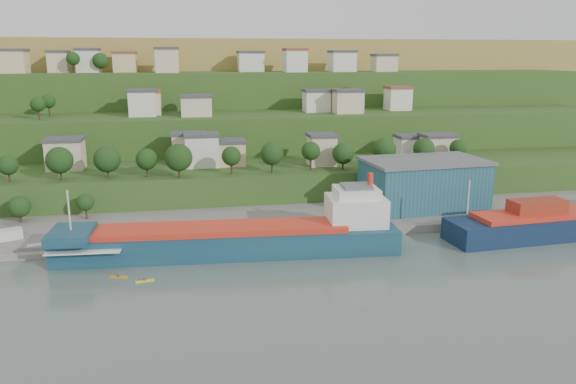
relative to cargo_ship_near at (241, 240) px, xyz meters
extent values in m
plane|color=#4A5A52|center=(-0.84, -9.23, -2.94)|extent=(500.00, 500.00, 0.00)
cube|color=slate|center=(19.16, 18.77, -2.94)|extent=(220.00, 26.00, 4.00)
cube|color=#284719|center=(-0.84, 46.77, -2.94)|extent=(260.00, 32.00, 20.00)
cube|color=#284719|center=(-0.84, 76.77, -2.94)|extent=(280.00, 32.00, 44.00)
cube|color=#284719|center=(-0.84, 106.77, -2.94)|extent=(300.00, 32.00, 70.00)
cube|color=olive|center=(-0.84, 180.77, -2.94)|extent=(360.00, 120.00, 96.00)
cube|color=beige|center=(-43.79, 50.61, 11.05)|extent=(9.66, 8.34, 7.98)
cube|color=#3F3F44|center=(-43.79, 50.61, 15.50)|extent=(10.26, 8.94, 0.90)
cube|color=beige|center=(-9.61, 52.10, 11.35)|extent=(9.72, 7.20, 8.57)
cube|color=#3F3F44|center=(-9.61, 52.10, 16.08)|extent=(10.32, 7.80, 0.90)
cube|color=silver|center=(-6.11, 47.63, 11.44)|extent=(9.41, 7.69, 8.75)
cube|color=#3F3F44|center=(-6.11, 47.63, 16.27)|extent=(10.01, 8.29, 0.90)
cube|color=#D9BA8C|center=(2.33, 48.51, 10.36)|extent=(7.71, 8.81, 6.59)
cube|color=#3F3F44|center=(2.33, 48.51, 14.11)|extent=(8.31, 9.41, 0.90)
cube|color=beige|center=(28.21, 43.35, 11.22)|extent=(7.47, 7.39, 8.32)
cube|color=#3F3F44|center=(28.21, 43.35, 15.83)|extent=(8.07, 7.99, 0.90)
cube|color=silver|center=(58.94, 50.57, 10.18)|extent=(9.23, 7.33, 6.23)
cube|color=#3F3F44|center=(58.94, 50.57, 13.74)|extent=(9.83, 7.93, 0.90)
cube|color=beige|center=(64.71, 43.94, 10.69)|extent=(9.95, 7.23, 7.25)
cube|color=#3F3F44|center=(64.71, 43.94, 14.77)|extent=(10.55, 7.83, 0.90)
cube|color=silver|center=(-23.66, 75.90, 22.96)|extent=(8.49, 8.60, 7.80)
cube|color=#3F3F44|center=(-23.66, 75.90, 27.31)|extent=(9.09, 9.20, 0.90)
cube|color=beige|center=(-22.19, 79.75, 22.70)|extent=(8.42, 7.74, 7.27)
cube|color=brown|center=(-22.19, 79.75, 26.78)|extent=(9.02, 8.34, 0.90)
cube|color=beige|center=(-6.63, 71.92, 22.07)|extent=(9.67, 7.55, 6.03)
cube|color=#3F3F44|center=(-6.63, 71.92, 25.54)|extent=(10.27, 8.15, 0.90)
cube|color=silver|center=(35.12, 79.35, 22.49)|extent=(8.54, 7.42, 6.85)
cube|color=#3F3F44|center=(35.12, 79.35, 26.37)|extent=(9.14, 8.02, 0.90)
cube|color=beige|center=(44.41, 72.41, 22.64)|extent=(9.39, 7.72, 7.16)
cube|color=#3F3F44|center=(44.41, 72.41, 26.68)|extent=(9.99, 8.32, 0.90)
cube|color=silver|center=(45.61, 82.47, 22.44)|extent=(9.85, 8.52, 6.76)
cube|color=brown|center=(45.61, 82.47, 26.28)|extent=(10.45, 9.12, 0.90)
cube|color=silver|center=(65.58, 80.37, 22.86)|extent=(8.18, 7.39, 7.60)
cube|color=brown|center=(65.58, 80.37, 27.12)|extent=(8.78, 7.99, 0.90)
cube|color=#D9BA8C|center=(-69.13, 105.85, 35.88)|extent=(8.46, 8.67, 7.64)
cube|color=#3F3F44|center=(-69.13, 105.85, 40.15)|extent=(9.06, 9.27, 0.90)
cube|color=beige|center=(-55.31, 112.17, 35.64)|extent=(7.00, 8.62, 7.16)
cube|color=#3F3F44|center=(-55.31, 112.17, 39.67)|extent=(7.60, 9.22, 0.90)
cube|color=silver|center=(-44.66, 110.77, 36.04)|extent=(8.25, 7.55, 7.96)
cube|color=#3F3F44|center=(-44.66, 110.77, 40.47)|extent=(8.85, 8.15, 0.90)
cube|color=#D9BA8C|center=(-31.71, 112.57, 35.48)|extent=(8.37, 7.90, 6.84)
cube|color=brown|center=(-31.71, 112.57, 39.35)|extent=(8.97, 8.50, 0.90)
cube|color=beige|center=(-15.88, 103.79, 36.24)|extent=(8.46, 7.38, 8.35)
cube|color=#3F3F44|center=(-15.88, 103.79, 40.86)|extent=(9.06, 7.98, 0.90)
cube|color=silver|center=(16.26, 112.55, 35.61)|extent=(9.77, 8.61, 7.09)
cube|color=#3F3F44|center=(16.26, 112.55, 39.60)|extent=(10.37, 9.21, 0.90)
cube|color=silver|center=(32.27, 103.41, 36.07)|extent=(8.08, 8.89, 8.01)
cube|color=brown|center=(32.27, 103.41, 40.52)|extent=(8.68, 9.49, 0.90)
cube|color=silver|center=(51.86, 106.29, 35.73)|extent=(9.41, 8.79, 7.33)
cube|color=#3F3F44|center=(51.86, 106.29, 39.84)|extent=(10.01, 9.39, 0.90)
cube|color=beige|center=(68.33, 103.68, 35.07)|extent=(8.79, 7.47, 6.01)
cube|color=#3F3F44|center=(68.33, 103.68, 38.52)|extent=(9.39, 8.07, 0.90)
cylinder|color=#382619|center=(-54.70, 35.45, 8.55)|extent=(0.50, 0.50, 2.98)
sphere|color=black|center=(-54.70, 35.45, 11.43)|extent=(5.06, 5.06, 5.06)
cylinder|color=#382619|center=(-42.43, 35.75, 8.68)|extent=(0.50, 0.50, 3.24)
sphere|color=black|center=(-42.43, 35.75, 12.20)|extent=(6.87, 6.87, 6.87)
cylinder|color=#382619|center=(-30.91, 36.65, 8.54)|extent=(0.50, 0.50, 2.95)
sphere|color=black|center=(-30.91, 36.65, 11.91)|extent=(6.92, 6.92, 6.92)
cylinder|color=#382619|center=(-20.84, 35.73, 8.62)|extent=(0.50, 0.50, 3.12)
sphere|color=black|center=(-20.84, 35.73, 11.73)|extent=(5.62, 5.62, 5.62)
cylinder|color=#382619|center=(-12.58, 33.24, 8.71)|extent=(0.50, 0.50, 3.30)
sphere|color=black|center=(-12.58, 33.24, 12.34)|extent=(7.19, 7.19, 7.19)
cylinder|color=#382619|center=(1.28, 35.00, 8.81)|extent=(0.50, 0.50, 3.49)
sphere|color=black|center=(1.28, 35.00, 11.99)|extent=(5.21, 5.21, 5.21)
cylinder|color=#382619|center=(12.30, 35.08, 8.82)|extent=(0.50, 0.50, 3.52)
sphere|color=black|center=(12.30, 35.08, 12.30)|extent=(6.21, 6.21, 6.21)
cylinder|color=#382619|center=(23.33, 36.14, 9.08)|extent=(0.50, 0.50, 4.04)
sphere|color=black|center=(23.33, 36.14, 12.53)|extent=(5.21, 5.21, 5.21)
cylinder|color=#382619|center=(32.36, 35.32, 8.55)|extent=(0.50, 0.50, 2.97)
sphere|color=black|center=(32.36, 35.32, 11.66)|extent=(5.93, 5.93, 5.93)
cylinder|color=#382619|center=(44.67, 36.14, 8.73)|extent=(0.50, 0.50, 3.33)
sphere|color=black|center=(44.67, 36.14, 12.23)|extent=(6.69, 6.69, 6.69)
cylinder|color=#382619|center=(55.76, 34.19, 8.96)|extent=(0.50, 0.50, 3.79)
sphere|color=black|center=(55.76, 34.19, 12.51)|extent=(6.04, 6.04, 6.04)
cylinder|color=#382619|center=(66.95, 35.52, 8.90)|extent=(0.50, 0.50, 3.68)
sphere|color=black|center=(66.95, 35.52, 12.14)|extent=(5.07, 5.07, 5.07)
cylinder|color=#382619|center=(-54.26, 69.97, 20.81)|extent=(0.50, 0.50, 3.49)
sphere|color=black|center=(-54.26, 69.97, 23.80)|extent=(4.51, 4.51, 4.51)
cylinder|color=#382619|center=(-48.76, 103.46, 33.96)|extent=(0.50, 0.50, 3.79)
sphere|color=black|center=(-48.76, 103.46, 37.16)|extent=(4.76, 4.76, 4.76)
cylinder|color=#382619|center=(-8.91, 82.14, 20.71)|extent=(0.50, 0.50, 3.30)
sphere|color=black|center=(-8.91, 82.14, 23.62)|extent=(4.60, 4.60, 4.60)
cylinder|color=#382619|center=(-53.36, 79.84, 20.88)|extent=(0.50, 0.50, 3.63)
sphere|color=black|center=(-53.36, 79.84, 23.92)|extent=(4.47, 4.47, 4.47)
cylinder|color=#382619|center=(-39.82, 106.29, 33.47)|extent=(0.50, 0.50, 2.81)
sphere|color=black|center=(-39.82, 106.29, 36.42)|extent=(5.62, 5.62, 5.62)
cylinder|color=#382619|center=(46.16, 79.29, 21.01)|extent=(0.50, 0.50, 3.90)
sphere|color=black|center=(46.16, 79.29, 24.63)|extent=(6.09, 6.09, 6.09)
cube|color=#123045|center=(-2.36, 0.00, -1.40)|extent=(72.14, 15.97, 7.15)
cube|color=red|center=(-4.41, 0.00, 2.79)|extent=(53.64, 12.71, 1.23)
cube|color=#123045|center=(-34.05, 0.00, 3.20)|extent=(8.91, 11.76, 2.04)
cube|color=silver|center=(25.23, 0.00, 5.24)|extent=(12.92, 11.01, 6.13)
cube|color=silver|center=(25.23, 0.00, 9.33)|extent=(9.72, 8.77, 2.04)
cube|color=#595B5E|center=(25.23, 0.00, 10.66)|extent=(6.53, 6.53, 0.61)
cylinder|color=red|center=(28.30, 0.00, 11.88)|extent=(1.31, 1.31, 3.07)
cylinder|color=silver|center=(-34.05, 0.00, 8.31)|extent=(0.39, 0.39, 8.18)
cube|color=silver|center=(-30.98, 0.00, 0.95)|extent=(15.04, 12.47, 0.26)
cube|color=#0C1C37|center=(79.14, -1.25, -1.53)|extent=(65.44, 15.29, 7.13)
cube|color=red|center=(76.98, -1.25, 2.57)|extent=(48.05, 12.15, 1.08)
cylinder|color=silver|center=(51.04, -1.25, 7.33)|extent=(0.37, 0.37, 7.57)
cube|color=maroon|center=(68.33, -1.25, 4.52)|extent=(13.31, 6.29, 2.81)
cube|color=navy|center=(50.54, 21.77, 5.06)|extent=(31.21, 20.10, 12.00)
cube|color=#595B5E|center=(50.54, 21.77, 11.46)|extent=(32.28, 21.17, 0.80)
cube|color=silver|center=(-50.02, 12.26, -0.21)|extent=(7.11, 5.02, 3.06)
cube|color=silver|center=(-42.44, 7.69, -1.30)|extent=(4.64, 2.97, 0.87)
cube|color=orange|center=(-24.34, -9.31, -2.80)|extent=(3.52, 2.02, 0.27)
sphere|color=#3F3F44|center=(-24.34, -9.31, -2.36)|extent=(0.63, 0.63, 0.63)
cube|color=yellow|center=(-19.36, -12.33, -2.81)|extent=(3.46, 1.20, 0.26)
sphere|color=#3F3F44|center=(-19.36, -12.33, -2.38)|extent=(0.60, 0.60, 0.60)
camera|label=1|loc=(-11.06, -113.26, 37.95)|focal=35.00mm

